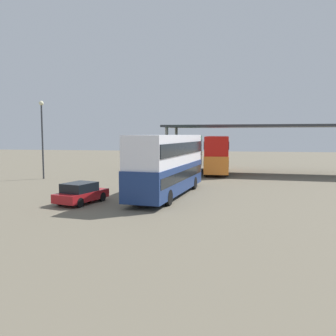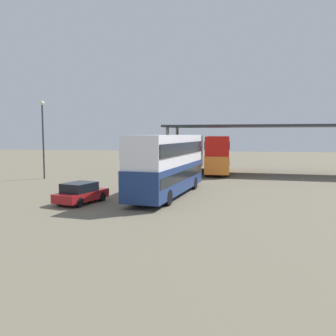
{
  "view_description": "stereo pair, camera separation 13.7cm",
  "coord_description": "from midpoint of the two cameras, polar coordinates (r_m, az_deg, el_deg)",
  "views": [
    {
      "loc": [
        5.59,
        -23.15,
        4.43
      ],
      "look_at": [
        1.11,
        2.13,
        2.0
      ],
      "focal_mm": 38.4,
      "sensor_mm": 36.0,
      "label": 1
    },
    {
      "loc": [
        5.72,
        -23.13,
        4.43
      ],
      "look_at": [
        1.11,
        2.13,
        2.0
      ],
      "focal_mm": 38.4,
      "sensor_mm": 36.0,
      "label": 2
    }
  ],
  "objects": [
    {
      "name": "ground_plane",
      "position": [
        24.23,
        -3.34,
        -5.14
      ],
      "size": [
        140.0,
        140.0,
        0.0
      ],
      "primitive_type": "plane",
      "color": "#6C6452"
    },
    {
      "name": "double_decker_main",
      "position": [
        25.77,
        0.16,
        0.86
      ],
      "size": [
        3.88,
        11.49,
        4.36
      ],
      "rotation": [
        0.0,
        0.0,
        1.44
      ],
      "color": "navy",
      "rests_on": "ground_plane"
    },
    {
      "name": "parked_hatchback",
      "position": [
        23.7,
        -13.52,
        -3.87
      ],
      "size": [
        2.65,
        3.97,
        1.35
      ],
      "rotation": [
        0.0,
        0.0,
        1.29
      ],
      "color": "#AA1A1F",
      "rests_on": "ground_plane"
    },
    {
      "name": "double_decker_near_canopy",
      "position": [
        41.43,
        3.08,
        2.49
      ],
      "size": [
        2.9,
        10.39,
        4.24
      ],
      "rotation": [
        0.0,
        0.0,
        1.53
      ],
      "color": "silver",
      "rests_on": "ground_plane"
    },
    {
      "name": "double_decker_mid_row",
      "position": [
        41.45,
        8.01,
        2.4
      ],
      "size": [
        2.78,
        10.98,
        4.17
      ],
      "rotation": [
        0.0,
        0.0,
        1.59
      ],
      "color": "orange",
      "rests_on": "ground_plane"
    },
    {
      "name": "depot_canopy",
      "position": [
        42.03,
        15.58,
        6.18
      ],
      "size": [
        23.55,
        7.78,
        5.46
      ],
      "rotation": [
        0.0,
        0.0,
        -0.08
      ],
      "color": "#33353A",
      "rests_on": "ground_plane"
    },
    {
      "name": "lamppost_tall",
      "position": [
        37.55,
        -19.15,
        5.72
      ],
      "size": [
        0.44,
        0.44,
        7.65
      ],
      "color": "#33353A",
      "rests_on": "ground_plane"
    }
  ]
}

